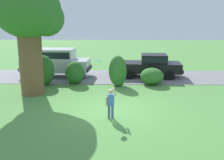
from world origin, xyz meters
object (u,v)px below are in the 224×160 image
(oak_tree_large, at_px, (29,17))
(frisbee, at_px, (98,61))
(parked_suv, at_px, (56,61))
(child_thrower, at_px, (111,101))
(parked_sedan, at_px, (151,65))

(oak_tree_large, height_order, frisbee, oak_tree_large)
(parked_suv, height_order, frisbee, frisbee)
(parked_suv, relative_size, child_thrower, 3.73)
(oak_tree_large, relative_size, child_thrower, 4.46)
(oak_tree_large, relative_size, parked_suv, 1.20)
(oak_tree_large, bearing_deg, frisbee, -37.24)
(parked_suv, height_order, child_thrower, parked_suv)
(oak_tree_large, distance_m, parked_sedan, 8.48)
(oak_tree_large, xyz_separation_m, parked_suv, (0.22, 4.15, -2.88))
(oak_tree_large, distance_m, child_thrower, 6.33)
(frisbee, bearing_deg, parked_sedan, 66.15)
(oak_tree_large, xyz_separation_m, parked_sedan, (6.67, 4.21, -3.11))
(parked_sedan, bearing_deg, oak_tree_large, -147.77)
(parked_suv, xyz_separation_m, frisbee, (3.39, -6.89, 1.11))
(parked_suv, relative_size, frisbee, 16.96)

